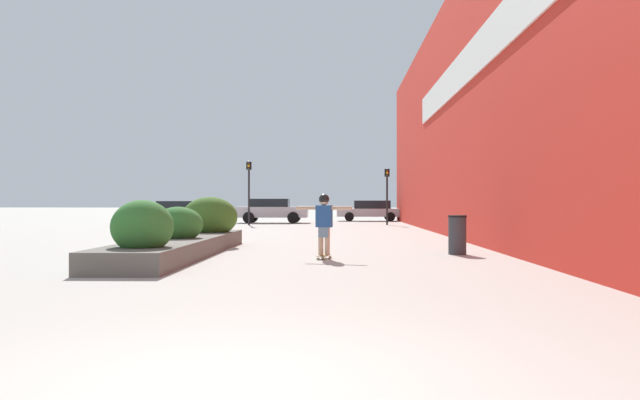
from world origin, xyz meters
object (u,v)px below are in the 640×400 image
(trash_bin, at_px, (457,235))
(car_leftmost, at_px, (487,210))
(car_rightmost, at_px, (176,211))
(skateboard, at_px, (324,256))
(car_center_left, at_px, (370,210))
(skateboarder, at_px, (324,218))
(traffic_light_left, at_px, (249,182))
(car_center_right, at_px, (272,210))
(traffic_light_right, at_px, (387,186))

(trash_bin, xyz_separation_m, car_leftmost, (7.21, 27.30, 0.26))
(car_leftmost, height_order, car_rightmost, car_leftmost)
(skateboard, distance_m, car_center_left, 29.36)
(skateboarder, distance_m, car_center_left, 29.36)
(skateboard, height_order, car_center_left, car_center_left)
(skateboarder, height_order, traffic_light_left, traffic_light_left)
(car_center_right, bearing_deg, traffic_light_right, 65.51)
(skateboard, height_order, traffic_light_right, traffic_light_right)
(car_leftmost, distance_m, car_rightmost, 20.93)
(trash_bin, height_order, car_center_right, car_center_right)
(skateboard, relative_size, skateboarder, 0.45)
(trash_bin, relative_size, car_center_right, 0.22)
(skateboard, height_order, traffic_light_left, traffic_light_left)
(car_center_right, relative_size, traffic_light_right, 1.37)
(traffic_light_left, bearing_deg, traffic_light_right, 4.38)
(car_rightmost, bearing_deg, car_center_left, -73.24)
(car_center_right, bearing_deg, skateboarder, 8.92)
(car_center_left, height_order, traffic_light_right, traffic_light_right)
(skateboarder, xyz_separation_m, car_rightmost, (-10.17, 25.43, -0.21))
(skateboard, bearing_deg, traffic_light_right, 94.94)
(car_center_right, bearing_deg, car_center_left, 124.26)
(skateboarder, xyz_separation_m, car_leftmost, (10.51, 28.65, -0.19))
(skateboarder, distance_m, car_center_right, 25.18)
(skateboard, height_order, trash_bin, trash_bin)
(car_center_left, bearing_deg, car_leftmost, -94.26)
(car_leftmost, height_order, car_center_left, car_center_left)
(car_center_right, bearing_deg, trash_bin, 17.04)
(trash_bin, height_order, car_center_left, car_center_left)
(car_center_left, bearing_deg, car_rightmost, 106.76)
(car_leftmost, xyz_separation_m, traffic_light_right, (-7.39, -6.98, 1.47))
(trash_bin, xyz_separation_m, car_center_left, (-0.78, 27.90, 0.26))
(car_center_right, distance_m, traffic_light_left, 4.24)
(car_leftmost, relative_size, car_center_left, 0.95)
(car_center_left, xyz_separation_m, car_center_right, (-6.43, -4.38, 0.07))
(car_leftmost, distance_m, car_center_left, 8.01)
(car_center_left, xyz_separation_m, traffic_light_left, (-7.32, -8.18, 1.71))
(car_center_right, height_order, traffic_light_right, traffic_light_right)
(traffic_light_left, height_order, traffic_light_right, traffic_light_left)
(skateboard, relative_size, car_center_left, 0.14)
(trash_bin, distance_m, car_center_right, 24.60)
(traffic_light_right, bearing_deg, car_rightmost, 164.21)
(skateboarder, height_order, car_rightmost, skateboarder)
(car_center_right, relative_size, traffic_light_left, 1.23)
(car_center_left, bearing_deg, skateboard, 175.08)
(skateboarder, bearing_deg, car_center_right, 112.06)
(car_center_left, bearing_deg, car_center_right, 124.26)
(car_leftmost, bearing_deg, trash_bin, 165.21)
(traffic_light_right, bearing_deg, traffic_light_left, -175.62)
(trash_bin, distance_m, traffic_light_left, 21.40)
(car_center_left, relative_size, car_rightmost, 1.05)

